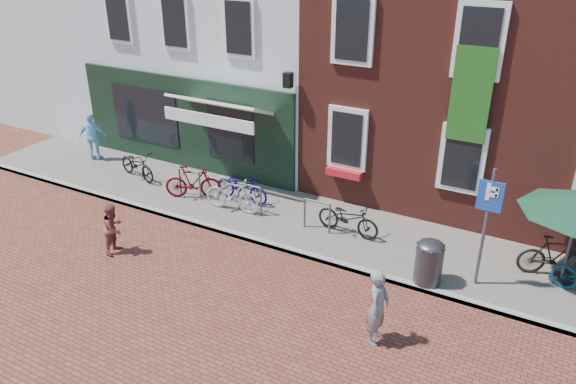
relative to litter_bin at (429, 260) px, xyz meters
The scene contains 15 objects.
ground 3.67m from the litter_bin, behind, with size 80.00×80.00×0.00m, color brown.
sidewalk 2.93m from the litter_bin, 155.22° to the left, with size 24.00×3.00×0.10m, color slate.
building_stucco 11.56m from the litter_bin, 142.08° to the left, with size 8.00×8.00×9.00m, color silver.
building_brick_mid 8.14m from the litter_bin, 103.42° to the left, with size 6.00×8.00×10.00m, color maroon.
litter_bin is the anchor object (origin of this frame).
parking_sign 1.56m from the litter_bin, 25.66° to the left, with size 0.50×0.08×2.69m.
woman 2.23m from the litter_bin, 98.74° to the right, with size 0.56×0.37×1.55m, color gray.
boy 7.27m from the litter_bin, 162.43° to the right, with size 0.61×0.48×1.26m, color brown.
cafe_person 11.72m from the litter_bin, behind, with size 0.92×0.38×1.57m, color #83D3E8.
bicycle_0 9.40m from the litter_bin, behind, with size 0.58×1.66×0.87m, color black.
bicycle_1 7.03m from the litter_bin, behind, with size 0.46×1.61×0.97m, color #560410.
bicycle_2 5.83m from the litter_bin, 166.25° to the left, with size 0.58×1.66×0.87m, color #10064F.
bicycle_3 5.62m from the litter_bin, behind, with size 0.46×1.61×0.97m, color #A3A2A4.
bicycle_4 2.60m from the litter_bin, 154.44° to the left, with size 0.58×1.66×0.87m, color black.
bicycle_5 2.85m from the litter_bin, 34.42° to the left, with size 0.46×1.61×0.97m, color black.
Camera 1 is at (5.77, -9.90, 7.05)m, focal length 34.50 mm.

